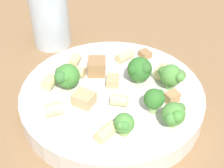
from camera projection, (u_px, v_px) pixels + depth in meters
ground_plane at (112, 106)px, 0.44m from camera, size 2.00×2.00×0.00m
pasta_bowl at (112, 97)px, 0.42m from camera, size 0.25×0.25×0.03m
broccoli_floret_0 at (140, 69)px, 0.42m from camera, size 0.03×0.03×0.04m
broccoli_floret_1 at (155, 99)px, 0.37m from camera, size 0.03×0.02×0.03m
broccoli_floret_2 at (172, 75)px, 0.41m from camera, size 0.03×0.03×0.04m
broccoli_floret_3 at (124, 124)px, 0.35m from camera, size 0.02×0.03×0.03m
broccoli_floret_4 at (66, 76)px, 0.41m from camera, size 0.03×0.04×0.04m
broccoli_floret_5 at (174, 114)px, 0.35m from camera, size 0.03×0.03×0.03m
rigatoni_0 at (125, 56)px, 0.47m from camera, size 0.03×0.03×0.01m
rigatoni_1 at (119, 100)px, 0.39m from camera, size 0.02×0.02×0.01m
rigatoni_2 at (103, 132)px, 0.35m from camera, size 0.03×0.03×0.01m
rigatoni_3 at (76, 71)px, 0.44m from camera, size 0.03×0.02×0.01m
rigatoni_4 at (53, 109)px, 0.38m from camera, size 0.03×0.02×0.02m
rigatoni_5 at (49, 84)px, 0.41m from camera, size 0.02×0.02×0.02m
rigatoni_6 at (162, 72)px, 0.43m from camera, size 0.03×0.03×0.02m
rigatoni_7 at (74, 61)px, 0.46m from camera, size 0.02×0.03×0.01m
chicken_chunk_0 at (172, 97)px, 0.39m from camera, size 0.02×0.02×0.01m
chicken_chunk_1 at (97, 67)px, 0.44m from camera, size 0.03×0.03×0.02m
chicken_chunk_2 at (145, 54)px, 0.47m from camera, size 0.02×0.02×0.01m
chicken_chunk_3 at (84, 99)px, 0.39m from camera, size 0.03×0.03×0.02m
chicken_chunk_4 at (115, 81)px, 0.42m from camera, size 0.02×0.02×0.01m
drinking_glass at (50, 19)px, 0.53m from camera, size 0.07×0.07×0.11m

